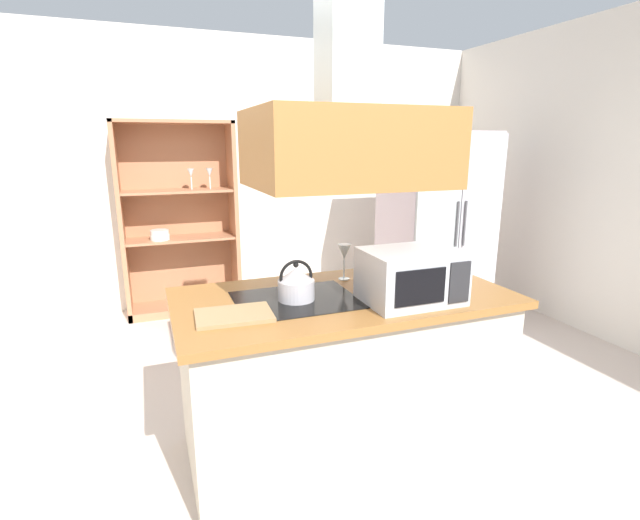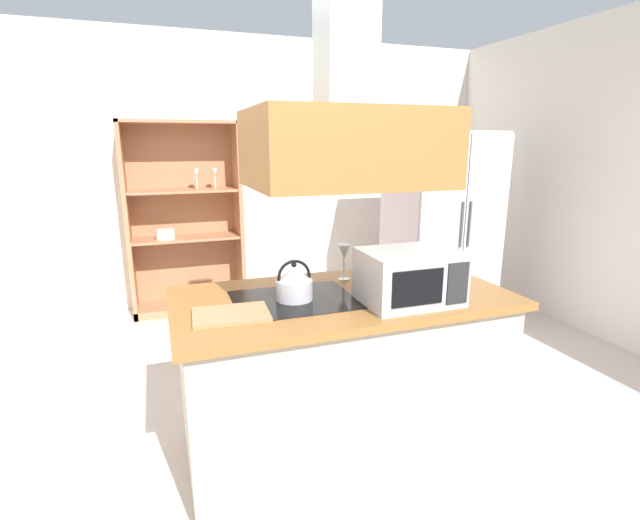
% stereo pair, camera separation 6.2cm
% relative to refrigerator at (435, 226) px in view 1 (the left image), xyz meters
% --- Properties ---
extents(ground_plane, '(7.80, 7.80, 0.00)m').
position_rel_refrigerator_xyz_m(ground_plane, '(-1.91, -1.79, -0.88)').
color(ground_plane, beige).
extents(wall_back, '(6.00, 0.12, 2.70)m').
position_rel_refrigerator_xyz_m(wall_back, '(-1.91, 1.21, 0.47)').
color(wall_back, silver).
rests_on(wall_back, ground).
extents(kitchen_island, '(1.73, 0.88, 0.90)m').
position_rel_refrigerator_xyz_m(kitchen_island, '(-1.66, -1.62, -0.43)').
color(kitchen_island, '#BEB4A0').
rests_on(kitchen_island, ground).
extents(range_hood, '(0.90, 0.70, 1.24)m').
position_rel_refrigerator_xyz_m(range_hood, '(-1.66, -1.62, 0.87)').
color(range_hood, '#9E6732').
extents(refrigerator, '(0.90, 0.77, 1.76)m').
position_rel_refrigerator_xyz_m(refrigerator, '(0.00, 0.00, 0.00)').
color(refrigerator, '#C0B0BC').
rests_on(refrigerator, ground).
extents(dish_cabinet, '(1.09, 0.40, 1.86)m').
position_rel_refrigerator_xyz_m(dish_cabinet, '(-2.29, 0.99, -0.06)').
color(dish_cabinet, '#B17551').
rests_on(dish_cabinet, ground).
extents(kettle, '(0.18, 0.18, 0.20)m').
position_rel_refrigerator_xyz_m(kettle, '(-1.92, -1.62, 0.11)').
color(kettle, '#B8B6C0').
rests_on(kettle, kitchen_island).
extents(cutting_board, '(0.35, 0.26, 0.02)m').
position_rel_refrigerator_xyz_m(cutting_board, '(-2.26, -1.75, 0.03)').
color(cutting_board, '#A57F54').
rests_on(cutting_board, kitchen_island).
extents(microwave, '(0.46, 0.35, 0.26)m').
position_rel_refrigerator_xyz_m(microwave, '(-1.40, -1.84, 0.15)').
color(microwave, '#B7BABF').
rests_on(microwave, kitchen_island).
extents(wine_glass_on_counter, '(0.08, 0.08, 0.21)m').
position_rel_refrigerator_xyz_m(wine_glass_on_counter, '(-1.55, -1.38, 0.17)').
color(wine_glass_on_counter, silver).
rests_on(wine_glass_on_counter, kitchen_island).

